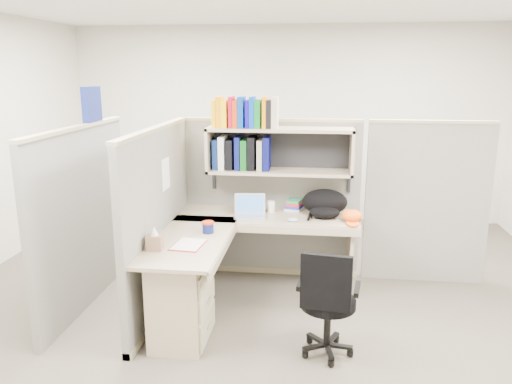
# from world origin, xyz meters

# --- Properties ---
(ground) EXTENTS (6.00, 6.00, 0.00)m
(ground) POSITION_xyz_m (0.00, 0.00, 0.00)
(ground) COLOR #39342C
(ground) RESTS_ON ground
(room_shell) EXTENTS (6.00, 6.00, 6.00)m
(room_shell) POSITION_xyz_m (0.00, 0.00, 1.62)
(room_shell) COLOR beige
(room_shell) RESTS_ON ground
(cubicle) EXTENTS (3.79, 1.84, 1.95)m
(cubicle) POSITION_xyz_m (-0.37, 0.45, 0.91)
(cubicle) COLOR #62625D
(cubicle) RESTS_ON ground
(desk) EXTENTS (1.74, 1.75, 0.73)m
(desk) POSITION_xyz_m (-0.41, -0.29, 0.44)
(desk) COLOR gray
(desk) RESTS_ON ground
(laptop) EXTENTS (0.33, 0.33, 0.21)m
(laptop) POSITION_xyz_m (-0.16, 0.49, 0.84)
(laptop) COLOR silver
(laptop) RESTS_ON desk
(backpack) EXTENTS (0.52, 0.47, 0.26)m
(backpack) POSITION_xyz_m (0.54, 0.59, 0.86)
(backpack) COLOR black
(backpack) RESTS_ON desk
(orange_cap) EXTENTS (0.20, 0.23, 0.11)m
(orange_cap) POSITION_xyz_m (0.80, 0.46, 0.78)
(orange_cap) COLOR #EA5B14
(orange_cap) RESTS_ON desk
(snack_canister) EXTENTS (0.10, 0.10, 0.10)m
(snack_canister) POSITION_xyz_m (-0.46, -0.03, 0.78)
(snack_canister) COLOR #0E1755
(snack_canister) RESTS_ON desk
(tissue_box) EXTENTS (0.13, 0.13, 0.18)m
(tissue_box) POSITION_xyz_m (-0.78, -0.49, 0.82)
(tissue_box) COLOR #8C664F
(tissue_box) RESTS_ON desk
(mouse) EXTENTS (0.11, 0.08, 0.04)m
(mouse) POSITION_xyz_m (0.25, 0.38, 0.75)
(mouse) COLOR #97B1D6
(mouse) RESTS_ON desk
(paper_cup) EXTENTS (0.10, 0.10, 0.11)m
(paper_cup) POSITION_xyz_m (0.02, 0.67, 0.79)
(paper_cup) COLOR white
(paper_cup) RESTS_ON desk
(book_stack) EXTENTS (0.21, 0.25, 0.10)m
(book_stack) POSITION_xyz_m (0.25, 0.81, 0.78)
(book_stack) COLOR gray
(book_stack) RESTS_ON desk
(loose_paper) EXTENTS (0.24, 0.31, 0.00)m
(loose_paper) POSITION_xyz_m (-0.55, -0.34, 0.73)
(loose_paper) COLOR white
(loose_paper) RESTS_ON desk
(task_chair) EXTENTS (0.47, 0.44, 0.86)m
(task_chair) POSITION_xyz_m (0.57, -0.65, 0.31)
(task_chair) COLOR black
(task_chair) RESTS_ON ground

